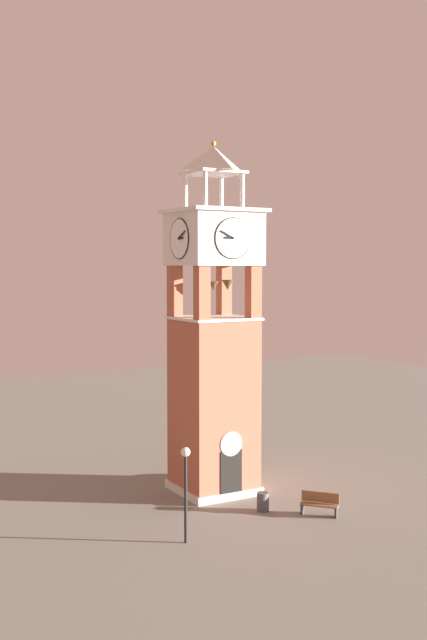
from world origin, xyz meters
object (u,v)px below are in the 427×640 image
at_px(clock_tower, 214,350).
at_px(park_bench, 320,504).
at_px(trash_bin, 263,502).
at_px(lamp_post, 186,476).

xyz_separation_m(clock_tower, park_bench, (2.23, -5.16, -6.09)).
distance_m(clock_tower, trash_bin, 7.14).
xyz_separation_m(clock_tower, lamp_post, (-4.16, -5.27, -4.01)).
xyz_separation_m(clock_tower, trash_bin, (0.43, -3.56, -6.18)).
bearing_deg(clock_tower, trash_bin, -83.18).
bearing_deg(lamp_post, trash_bin, 20.47).
relative_size(lamp_post, trash_bin, 4.59).
bearing_deg(park_bench, trash_bin, 138.31).
height_order(park_bench, lamp_post, lamp_post).
height_order(park_bench, trash_bin, park_bench).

